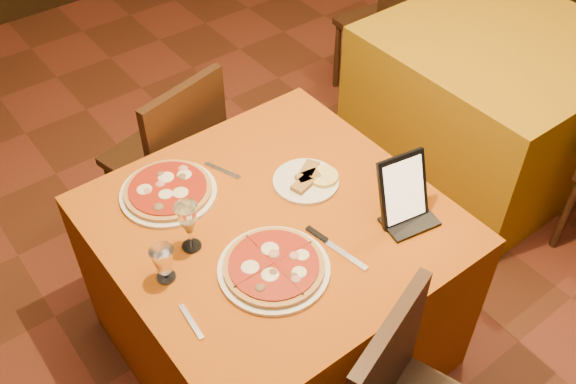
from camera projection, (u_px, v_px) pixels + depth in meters
floor at (382, 319)px, 2.79m from camera, size 6.00×7.00×0.01m
main_table at (274, 286)px, 2.44m from camera, size 1.10×1.10×0.75m
side_table at (490, 102)px, 3.29m from camera, size 1.10×1.10×0.75m
chair_main_far at (163, 156)px, 2.86m from camera, size 0.56×0.56×0.91m
chair_side_far at (383, 25)px, 3.70m from camera, size 0.45×0.45×0.91m
pizza_near at (274, 268)px, 2.01m from camera, size 0.36×0.36×0.03m
pizza_far at (168, 191)px, 2.26m from camera, size 0.34×0.34×0.03m
cutlet_dish at (306, 180)px, 2.30m from camera, size 0.24×0.24×0.03m
wine_glass at (189, 227)px, 2.02m from camera, size 0.09×0.09×0.19m
water_glass at (164, 264)px, 1.95m from camera, size 0.07×0.07×0.13m
tablet at (403, 189)px, 2.11m from camera, size 0.19×0.13×0.23m
knife at (336, 249)px, 2.08m from camera, size 0.06×0.25×0.01m
fork_near at (191, 322)px, 1.88m from camera, size 0.03×0.14×0.01m
fork_far at (223, 171)px, 2.35m from camera, size 0.07×0.15×0.01m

